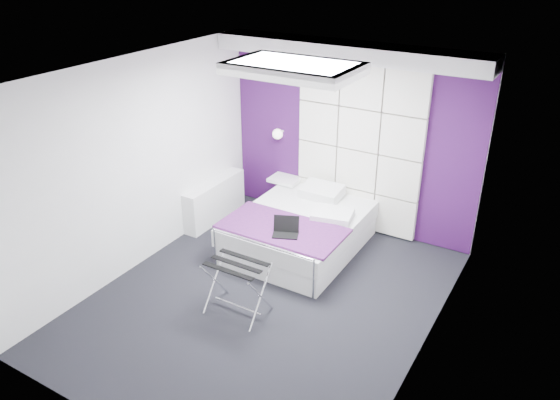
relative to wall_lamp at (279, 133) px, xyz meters
name	(u,v)px	position (x,y,z in m)	size (l,w,h in m)	color
floor	(266,299)	(1.05, -2.06, -1.22)	(4.40, 4.40, 0.00)	black
ceiling	(263,74)	(1.05, -2.06, 1.38)	(4.40, 4.40, 0.00)	white
wall_back	(350,138)	(1.05, 0.14, 0.08)	(3.60, 3.60, 0.00)	white
wall_left	(138,164)	(-0.75, -2.06, 0.08)	(4.40, 4.40, 0.00)	white
wall_right	(434,242)	(2.85, -2.06, 0.08)	(4.40, 4.40, 0.00)	white
accent_wall	(350,138)	(1.05, 0.13, 0.08)	(3.58, 0.02, 2.58)	#3B1049
soffit	(347,51)	(1.05, -0.11, 1.28)	(3.58, 0.50, 0.20)	white
headboard	(358,150)	(1.20, 0.08, -0.05)	(1.80, 0.08, 2.30)	white
skylight	(294,67)	(1.05, -1.46, 1.33)	(1.36, 0.86, 0.12)	white
wall_lamp	(279,133)	(0.00, 0.00, 0.00)	(0.15, 0.15, 0.15)	white
radiator	(215,201)	(-0.64, -0.76, -0.92)	(0.22, 1.20, 0.60)	white
bed	(300,230)	(0.83, -0.85, -0.94)	(1.55, 1.86, 0.66)	white
nightstand	(285,179)	(0.13, -0.04, -0.68)	(0.44, 0.34, 0.05)	white
luggage_rack	(237,288)	(0.90, -2.41, -0.91)	(0.63, 0.47, 0.62)	silver
laptop	(287,230)	(0.96, -1.42, -0.64)	(0.31, 0.22, 0.22)	black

